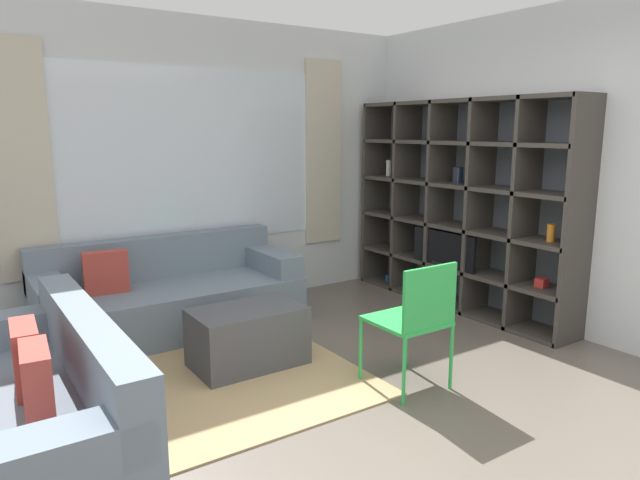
{
  "coord_description": "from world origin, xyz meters",
  "views": [
    {
      "loc": [
        -1.99,
        -1.87,
        1.7
      ],
      "look_at": [
        0.44,
        1.75,
        0.85
      ],
      "focal_mm": 32.0,
      "sensor_mm": 36.0,
      "label": 1
    }
  ],
  "objects_px": {
    "couch_main": "(170,298)",
    "ottoman": "(248,337)",
    "couch_side": "(29,417)",
    "shelving_unit": "(461,206)",
    "folding_chair": "(416,315)"
  },
  "relations": [
    {
      "from": "shelving_unit",
      "to": "ottoman",
      "type": "distance_m",
      "value": 2.49
    },
    {
      "from": "shelving_unit",
      "to": "couch_main",
      "type": "bearing_deg",
      "value": 161.2
    },
    {
      "from": "ottoman",
      "to": "shelving_unit",
      "type": "bearing_deg",
      "value": 4.19
    },
    {
      "from": "couch_main",
      "to": "ottoman",
      "type": "xyz_separation_m",
      "value": [
        0.21,
        -1.05,
        -0.07
      ]
    },
    {
      "from": "couch_main",
      "to": "folding_chair",
      "type": "distance_m",
      "value": 2.23
    },
    {
      "from": "shelving_unit",
      "to": "ottoman",
      "type": "bearing_deg",
      "value": -175.81
    },
    {
      "from": "shelving_unit",
      "to": "couch_main",
      "type": "relative_size",
      "value": 1.17
    },
    {
      "from": "couch_side",
      "to": "ottoman",
      "type": "relative_size",
      "value": 2.39
    },
    {
      "from": "folding_chair",
      "to": "couch_main",
      "type": "bearing_deg",
      "value": -64.84
    },
    {
      "from": "ottoman",
      "to": "couch_side",
      "type": "bearing_deg",
      "value": -159.24
    },
    {
      "from": "shelving_unit",
      "to": "couch_main",
      "type": "distance_m",
      "value": 2.81
    },
    {
      "from": "couch_main",
      "to": "couch_side",
      "type": "relative_size",
      "value": 1.13
    },
    {
      "from": "couch_main",
      "to": "couch_side",
      "type": "xyz_separation_m",
      "value": [
        -1.28,
        -1.62,
        0.01
      ]
    },
    {
      "from": "shelving_unit",
      "to": "couch_side",
      "type": "distance_m",
      "value": 3.99
    },
    {
      "from": "ottoman",
      "to": "folding_chair",
      "type": "bearing_deg",
      "value": -52.51
    }
  ]
}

